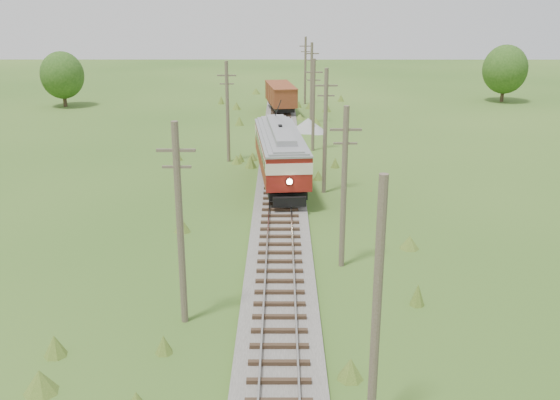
{
  "coord_description": "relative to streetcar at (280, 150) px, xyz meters",
  "views": [
    {
      "loc": [
        0.08,
        -12.62,
        13.8
      ],
      "look_at": [
        0.0,
        23.26,
        1.97
      ],
      "focal_mm": 40.0,
      "sensor_mm": 36.0,
      "label": 1
    }
  ],
  "objects": [
    {
      "name": "utility_pole_r_1",
      "position": [
        3.1,
        -27.62,
        1.61
      ],
      "size": [
        0.3,
        0.3,
        8.8
      ],
      "color": "brown",
      "rests_on": "ground"
    },
    {
      "name": "utility_pole_l_a",
      "position": [
        -4.2,
        -20.62,
        1.84
      ],
      "size": [
        1.6,
        0.3,
        9.0
      ],
      "color": "brown",
      "rests_on": "ground"
    },
    {
      "name": "utility_pole_r_4",
      "position": [
        3.0,
        11.38,
        1.54
      ],
      "size": [
        1.6,
        0.3,
        8.4
      ],
      "color": "brown",
      "rests_on": "ground"
    },
    {
      "name": "tree_mid_b",
      "position": [
        30.0,
        39.38,
        1.54
      ],
      "size": [
        5.88,
        5.88,
        7.57
      ],
      "color": "#38281C",
      "rests_on": "ground"
    },
    {
      "name": "streetcar",
      "position": [
        0.0,
        0.0,
        0.0
      ],
      "size": [
        4.29,
        13.43,
        6.08
      ],
      "rotation": [
        0.0,
        0.0,
        0.09
      ],
      "color": "black",
      "rests_on": "ground"
    },
    {
      "name": "utility_pole_l_b",
      "position": [
        -4.5,
        7.38,
        1.64
      ],
      "size": [
        1.6,
        0.3,
        8.6
      ],
      "color": "brown",
      "rests_on": "ground"
    },
    {
      "name": "utility_pole_r_5",
      "position": [
        3.4,
        24.38,
        1.79
      ],
      "size": [
        1.6,
        0.3,
        8.9
      ],
      "color": "brown",
      "rests_on": "ground"
    },
    {
      "name": "gondola",
      "position": [
        -0.0,
        31.03,
        -0.66
      ],
      "size": [
        4.06,
        9.06,
        2.9
      ],
      "rotation": [
        0.0,
        0.0,
        0.14
      ],
      "color": "black",
      "rests_on": "ground"
    },
    {
      "name": "utility_pole_r_3",
      "position": [
        3.2,
        -1.62,
        1.84
      ],
      "size": [
        1.6,
        0.3,
        9.0
      ],
      "color": "brown",
      "rests_on": "ground"
    },
    {
      "name": "tree_mid_a",
      "position": [
        -28.0,
        35.38,
        1.23
      ],
      "size": [
        5.46,
        5.46,
        7.03
      ],
      "color": "#38281C",
      "rests_on": "ground"
    },
    {
      "name": "railbed_main",
      "position": [
        -0.0,
        1.38,
        -2.59
      ],
      "size": [
        3.6,
        96.0,
        0.57
      ],
      "color": "#605B54",
      "rests_on": "ground"
    },
    {
      "name": "utility_pole_r_2",
      "position": [
        3.3,
        -14.62,
        1.64
      ],
      "size": [
        1.6,
        0.3,
        8.6
      ],
      "color": "brown",
      "rests_on": "ground"
    },
    {
      "name": "gravel_pile",
      "position": [
        3.07,
        20.0,
        -2.15
      ],
      "size": [
        3.76,
        3.99,
        1.37
      ],
      "color": "gray",
      "rests_on": "ground"
    },
    {
      "name": "utility_pole_r_6",
      "position": [
        3.2,
        37.38,
        1.69
      ],
      "size": [
        1.6,
        0.3,
        8.7
      ],
      "color": "brown",
      "rests_on": "ground"
    }
  ]
}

